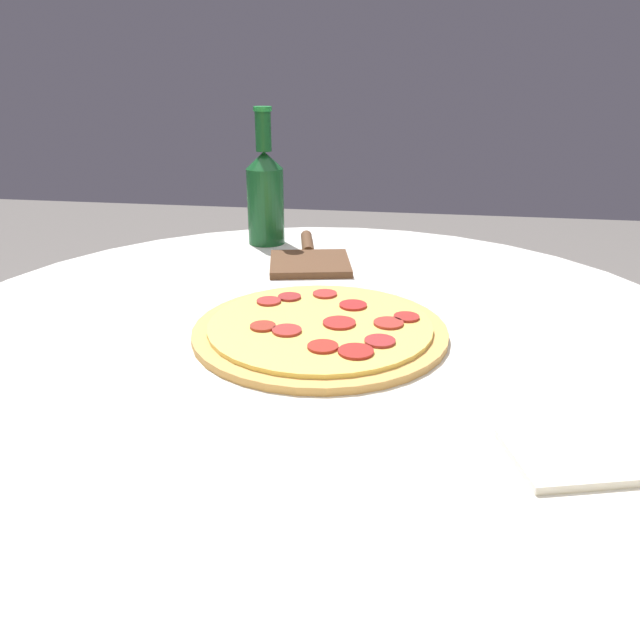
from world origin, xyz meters
TOP-DOWN VIEW (x-y plane):
  - table at (0.00, 0.00)m, footprint 1.08×1.08m
  - pizza at (-0.01, 0.03)m, footprint 0.33×0.33m
  - beer_bottle at (0.16, -0.39)m, footprint 0.07×0.07m
  - pizza_paddle at (0.06, -0.28)m, footprint 0.16×0.27m
  - napkin at (-0.29, 0.27)m, footprint 0.17×0.13m

SIDE VIEW (x-z plane):
  - table at x=0.00m, z-range 0.20..0.93m
  - napkin at x=-0.29m, z-range 0.73..0.74m
  - pizza_paddle at x=0.06m, z-range 0.73..0.75m
  - pizza at x=-0.01m, z-range 0.73..0.75m
  - beer_bottle at x=0.16m, z-range 0.70..0.96m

